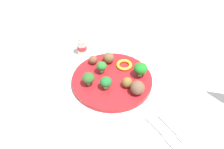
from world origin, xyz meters
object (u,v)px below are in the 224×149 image
object	(u,v)px
broccoli_floret_mid_right	(88,78)
meatball_front_left	(109,58)
plate	(112,80)
meatball_mid_right	(137,88)
fork	(173,129)
broccoli_floret_center	(106,82)
knife	(164,134)
napkin	(167,131)
broccoli_floret_mid_left	(140,69)
yogurt_bottle	(82,46)
meatball_center	(93,60)
broccoli_floret_back_left	(102,66)
meatball_near_rim	(127,82)
pepper_ring_mid_left	(124,65)

from	to	relation	value
broccoli_floret_mid_right	meatball_front_left	size ratio (longest dim) A/B	1.15
plate	meatball_front_left	distance (m)	0.09
meatball_mid_right	broccoli_floret_mid_right	bearing A→B (deg)	-137.64
fork	meatball_mid_right	bearing A→B (deg)	-178.47
broccoli_floret_center	meatball_front_left	distance (m)	0.13
meatball_mid_right	knife	world-z (taller)	meatball_mid_right
meatball_front_left	napkin	xyz separation A→B (m)	(0.34, -0.02, -0.03)
broccoli_floret_mid_left	yogurt_bottle	xyz separation A→B (m)	(-0.24, -0.10, -0.01)
broccoli_floret_center	napkin	size ratio (longest dim) A/B	0.26
broccoli_floret_mid_right	meatball_center	size ratio (longest dim) A/B	1.44
broccoli_floret_mid_right	fork	distance (m)	0.32
meatball_mid_right	meatball_center	xyz separation A→B (m)	(-0.21, -0.04, -0.01)
broccoli_floret_mid_right	meatball_front_left	distance (m)	0.13
plate	meatball_center	bearing A→B (deg)	-174.07
napkin	meatball_mid_right	bearing A→B (deg)	175.27
plate	broccoli_floret_back_left	xyz separation A→B (m)	(-0.05, -0.01, 0.04)
broccoli_floret_mid_left	broccoli_floret_center	bearing A→B (deg)	-97.20
fork	yogurt_bottle	xyz separation A→B (m)	(-0.47, -0.04, 0.03)
broccoli_floret_back_left	yogurt_bottle	world-z (taller)	yogurt_bottle
yogurt_bottle	meatball_mid_right	bearing A→B (deg)	7.23
broccoli_floret_center	knife	xyz separation A→B (m)	(0.24, 0.04, -0.03)
meatball_front_left	yogurt_bottle	xyz separation A→B (m)	(-0.12, -0.05, -0.00)
meatball_near_rim	broccoli_floret_mid_left	bearing A→B (deg)	103.56
meatball_center	meatball_front_left	bearing A→B (deg)	62.20
meatball_center	knife	bearing A→B (deg)	1.78
plate	meatball_mid_right	size ratio (longest dim) A/B	5.95
broccoli_floret_mid_right	knife	world-z (taller)	broccoli_floret_mid_right
meatball_near_rim	meatball_mid_right	xyz separation A→B (m)	(0.04, 0.01, 0.01)
fork	broccoli_floret_mid_left	bearing A→B (deg)	166.68
meatball_mid_right	plate	bearing A→B (deg)	-162.45
meatball_near_rim	napkin	world-z (taller)	meatball_near_rim
plate	broccoli_floret_back_left	distance (m)	0.06
meatball_mid_right	yogurt_bottle	distance (m)	0.30
fork	pepper_ring_mid_left	bearing A→B (deg)	172.89
meatball_near_rim	napkin	xyz separation A→B (m)	(0.20, -0.00, -0.03)
meatball_near_rim	meatball_center	bearing A→B (deg)	-168.65
meatball_near_rim	meatball_front_left	distance (m)	0.14
pepper_ring_mid_left	yogurt_bottle	world-z (taller)	yogurt_bottle
broccoli_floret_mid_right	meatball_center	xyz separation A→B (m)	(-0.08, 0.07, -0.01)
meatball_front_left	plate	bearing A→B (deg)	-26.13
meatball_center	knife	size ratio (longest dim) A/B	0.22
broccoli_floret_mid_right	broccoli_floret_mid_left	world-z (taller)	broccoli_floret_mid_left
broccoli_floret_mid_left	yogurt_bottle	distance (m)	0.26
napkin	meatball_front_left	bearing A→B (deg)	176.47
broccoli_floret_back_left	meatball_center	bearing A→B (deg)	179.36
plate	meatball_near_rim	distance (m)	0.07
plate	broccoli_floret_center	world-z (taller)	broccoli_floret_center
broccoli_floret_center	broccoli_floret_back_left	size ratio (longest dim) A/B	0.98
plate	broccoli_floret_mid_left	bearing A→B (deg)	65.50
knife	pepper_ring_mid_left	bearing A→B (deg)	166.22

